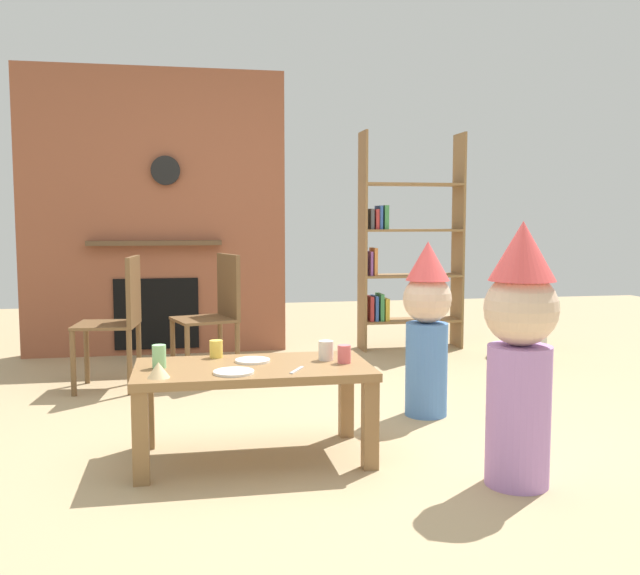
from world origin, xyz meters
TOP-DOWN VIEW (x-y plane):
  - ground_plane at (0.00, 0.00)m, footprint 12.00×12.00m
  - brick_fireplace_feature at (-0.86, 2.60)m, footprint 2.20×0.28m
  - bookshelf at (1.27, 2.40)m, footprint 0.90×0.28m
  - coffee_table at (-0.30, -0.26)m, footprint 1.12×0.59m
  - paper_cup_near_left at (0.07, -0.20)m, footprint 0.07×0.07m
  - paper_cup_near_right at (-0.74, -0.24)m, footprint 0.06×0.06m
  - paper_cup_center at (0.14, -0.29)m, footprint 0.06×0.06m
  - paper_cup_far_left at (-0.47, -0.04)m, footprint 0.07×0.07m
  - paper_plate_front at (-0.40, -0.42)m, footprint 0.18×0.18m
  - paper_plate_rear at (-0.29, -0.17)m, footprint 0.17×0.17m
  - birthday_cake_slice at (-0.73, -0.45)m, footprint 0.10×0.10m
  - table_fork at (-0.11, -0.42)m, footprint 0.09×0.14m
  - child_with_cone_hat at (0.79, -0.82)m, footprint 0.32×0.32m
  - child_in_pink at (0.77, 0.30)m, footprint 0.28×0.28m
  - dining_chair_left at (-1.05, 1.30)m, footprint 0.44×0.44m
  - dining_chair_middle at (-0.40, 1.47)m, footprint 0.50×0.50m
  - potted_plant_tall at (2.26, 1.93)m, footprint 0.48×0.48m

SIDE VIEW (x-z plane):
  - ground_plane at x=0.00m, z-range 0.00..0.00m
  - potted_plant_tall at x=2.26m, z-range 0.04..0.68m
  - coffee_table at x=-0.30m, z-range 0.15..0.61m
  - table_fork at x=-0.11m, z-range 0.45..0.46m
  - paper_plate_front at x=-0.40m, z-range 0.45..0.47m
  - paper_plate_rear at x=-0.29m, z-range 0.45..0.47m
  - birthday_cake_slice at x=-0.73m, z-range 0.45..0.52m
  - paper_cup_center at x=0.14m, z-range 0.45..0.54m
  - paper_cup_far_left at x=-0.47m, z-range 0.45..0.54m
  - paper_cup_near_left at x=0.07m, z-range 0.45..0.55m
  - paper_cup_near_right at x=-0.74m, z-range 0.45..0.56m
  - dining_chair_left at x=-1.05m, z-range 0.06..0.96m
  - dining_chair_middle at x=-0.40m, z-range 0.06..0.96m
  - child_in_pink at x=0.77m, z-range 0.03..1.05m
  - child_with_cone_hat at x=0.79m, z-range 0.03..1.17m
  - bookshelf at x=1.27m, z-range -0.09..1.81m
  - brick_fireplace_feature at x=-0.86m, z-range -0.01..2.39m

